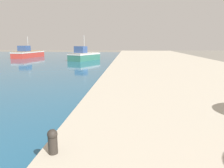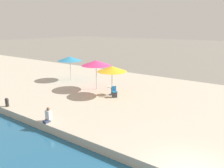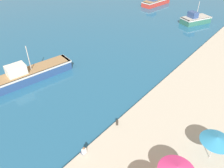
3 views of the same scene
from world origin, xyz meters
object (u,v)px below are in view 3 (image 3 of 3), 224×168
object	(u,v)px
fishing_boat_far	(156,2)
cafe_umbrella_striped	(217,139)
person_at_quay	(84,151)
fishing_boat_mid	(195,19)
fishing_boat_near	(31,73)
mooring_bollard	(117,122)

from	to	relation	value
fishing_boat_far	cafe_umbrella_striped	distance (m)	48.53
fishing_boat_far	cafe_umbrella_striped	xyz separation A→B (m)	(28.47, -39.26, 1.95)
person_at_quay	fishing_boat_mid	bearing A→B (deg)	98.97
fishing_boat_near	person_at_quay	distance (m)	15.02
person_at_quay	cafe_umbrella_striped	bearing A→B (deg)	38.01
cafe_umbrella_striped	person_at_quay	xyz separation A→B (m)	(-8.56, -6.69, -1.93)
fishing_boat_near	fishing_boat_mid	bearing A→B (deg)	87.29
fishing_boat_near	cafe_umbrella_striped	xyz separation A→B (m)	(22.97, 2.45, 1.89)
fishing_boat_mid	fishing_boat_near	bearing A→B (deg)	-78.60
fishing_boat_far	mooring_bollard	size ratio (longest dim) A/B	13.89
cafe_umbrella_striped	mooring_bollard	size ratio (longest dim) A/B	3.95
fishing_boat_far	mooring_bollard	world-z (taller)	fishing_boat_far
fishing_boat_near	cafe_umbrella_striped	bearing A→B (deg)	16.62
person_at_quay	mooring_bollard	distance (m)	4.60
person_at_quay	fishing_boat_far	bearing A→B (deg)	113.44
fishing_boat_near	mooring_bollard	bearing A→B (deg)	11.99
fishing_boat_mid	mooring_bollard	distance (m)	35.13
fishing_boat_near	mooring_bollard	world-z (taller)	fishing_boat_near
fishing_boat_near	mooring_bollard	distance (m)	14.44
fishing_boat_far	mooring_bollard	xyz separation A→B (m)	(19.94, -41.34, -0.04)
fishing_boat_near	cafe_umbrella_striped	world-z (taller)	fishing_boat_near
fishing_boat_mid	mooring_bollard	size ratio (longest dim) A/B	10.59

